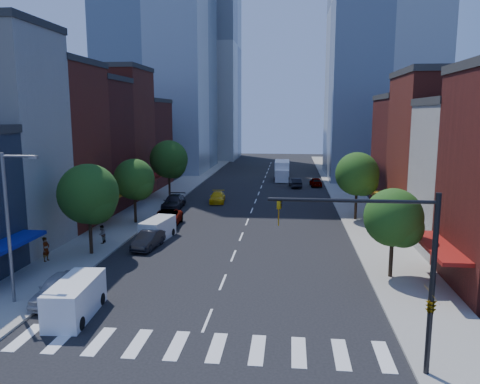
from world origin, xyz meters
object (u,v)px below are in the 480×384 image
object	(u,v)px
parked_car_rear	(174,202)
taxi	(217,197)
cargo_van_far	(157,229)
box_truck	(282,171)
parked_car_third	(166,219)
cargo_van_near	(75,300)
pedestrian_near	(46,249)
traffic_car_oncoming	(295,183)
parked_car_second	(148,240)
pedestrian_far	(102,234)
parked_car_front	(59,288)
traffic_car_far	(316,182)

from	to	relation	value
parked_car_rear	taxi	bearing A→B (deg)	41.14
cargo_van_far	box_truck	world-z (taller)	box_truck
parked_car_third	cargo_van_near	size ratio (longest dim) A/B	1.17
cargo_van_far	pedestrian_near	distance (m)	10.02
traffic_car_oncoming	parked_car_rear	bearing A→B (deg)	43.25
parked_car_rear	traffic_car_oncoming	xyz separation A→B (m)	(14.77, 18.15, -0.06)
traffic_car_oncoming	taxi	bearing A→B (deg)	46.07
traffic_car_oncoming	box_truck	world-z (taller)	box_truck
parked_car_second	pedestrian_far	size ratio (longest dim) A/B	2.72
parked_car_second	taxi	bearing A→B (deg)	88.22
pedestrian_far	cargo_van_near	bearing A→B (deg)	16.87
parked_car_rear	pedestrian_near	world-z (taller)	pedestrian_near
cargo_van_near	box_truck	xyz separation A→B (m)	(10.54, 56.69, 0.51)
pedestrian_near	parked_car_rear	bearing A→B (deg)	-3.25
parked_car_front	cargo_van_near	xyz separation A→B (m)	(2.01, -2.10, 0.21)
cargo_van_far	box_truck	distance (m)	41.43
parked_car_rear	traffic_car_oncoming	size ratio (longest dim) A/B	1.23
cargo_van_near	traffic_car_oncoming	xyz separation A→B (m)	(12.76, 48.76, -0.29)
box_truck	cargo_van_far	bearing A→B (deg)	-105.50
traffic_car_far	pedestrian_far	size ratio (longest dim) A/B	2.60
parked_car_third	pedestrian_near	distance (m)	13.84
parked_car_second	parked_car_third	size ratio (longest dim) A/B	0.75
parked_car_second	parked_car_third	distance (m)	7.74
parked_car_second	pedestrian_far	xyz separation A→B (m)	(-4.31, 0.54, 0.23)
parked_car_front	traffic_car_far	bearing A→B (deg)	68.26
parked_car_second	box_truck	size ratio (longest dim) A/B	0.54
cargo_van_far	parked_car_front	bearing A→B (deg)	-89.77
parked_car_front	cargo_van_far	xyz separation A→B (m)	(1.98, 14.53, 0.12)
cargo_van_near	cargo_van_far	xyz separation A→B (m)	(-0.03, 16.63, -0.09)
taxi	traffic_car_far	size ratio (longest dim) A/B	1.10
traffic_car_oncoming	traffic_car_far	xyz separation A→B (m)	(3.23, 1.29, -0.02)
cargo_van_near	cargo_van_far	bearing A→B (deg)	86.22
cargo_van_near	cargo_van_far	world-z (taller)	cargo_van_near
parked_car_second	parked_car_rear	bearing A→B (deg)	102.14
cargo_van_near	parked_car_rear	bearing A→B (deg)	89.89
cargo_van_near	box_truck	bearing A→B (deg)	75.60
parked_car_rear	pedestrian_near	xyz separation A→B (m)	(-4.59, -21.54, 0.29)
traffic_car_oncoming	pedestrian_near	xyz separation A→B (m)	(-19.36, -39.69, 0.35)
taxi	box_truck	bearing A→B (deg)	65.01
taxi	parked_car_second	bearing A→B (deg)	-102.14
parked_car_second	pedestrian_near	world-z (taller)	pedestrian_near
taxi	parked_car_third	bearing A→B (deg)	-108.23
parked_car_front	parked_car_second	bearing A→B (deg)	79.12
taxi	traffic_car_far	distance (m)	20.11
parked_car_front	taxi	distance (m)	33.22
parked_car_third	traffic_car_far	bearing A→B (deg)	56.37
cargo_van_far	taxi	bearing A→B (deg)	89.71
parked_car_front	box_truck	xyz separation A→B (m)	(12.55, 54.59, 0.72)
pedestrian_far	taxi	bearing A→B (deg)	161.46
pedestrian_far	parked_car_front	bearing A→B (deg)	10.80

